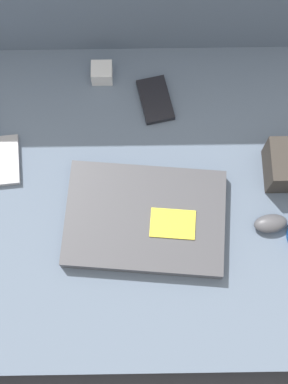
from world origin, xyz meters
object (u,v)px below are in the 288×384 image
at_px(phone_silver, 158,100).
at_px(charger_brick, 104,73).
at_px(phone_black, 9,160).
at_px(laptop, 148,219).
at_px(computer_mouse, 273,223).

bearing_deg(phone_silver, charger_brick, 140.12).
bearing_deg(phone_black, laptop, -30.25).
bearing_deg(phone_silver, phone_black, -168.62).
relative_size(laptop, charger_brick, 7.36).
xyz_separation_m(phone_silver, phone_black, (-0.32, -0.14, -0.00)).
xyz_separation_m(computer_mouse, phone_black, (-0.55, 0.15, -0.01)).
height_order(laptop, charger_brick, charger_brick).
xyz_separation_m(laptop, phone_black, (-0.29, 0.14, -0.01)).
bearing_deg(phone_silver, laptop, -107.67).
height_order(computer_mouse, phone_silver, computer_mouse).
height_order(phone_silver, charger_brick, charger_brick).
bearing_deg(charger_brick, computer_mouse, -45.26).
bearing_deg(laptop, charger_brick, 110.30).
bearing_deg(phone_black, computer_mouse, -20.64).
relative_size(computer_mouse, phone_silver, 0.62).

